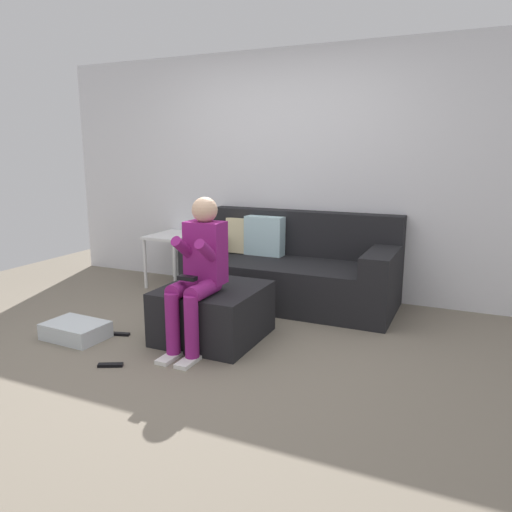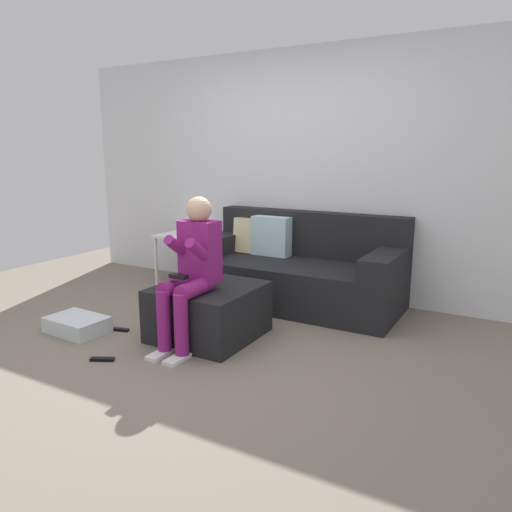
{
  "view_description": "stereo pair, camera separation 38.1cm",
  "coord_description": "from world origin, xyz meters",
  "px_view_note": "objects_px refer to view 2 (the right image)",
  "views": [
    {
      "loc": [
        1.85,
        -2.89,
        1.47
      ],
      "look_at": [
        0.13,
        0.9,
        0.58
      ],
      "focal_mm": 34.23,
      "sensor_mm": 36.0,
      "label": 1
    },
    {
      "loc": [
        2.19,
        -2.72,
        1.47
      ],
      "look_at": [
        0.13,
        0.9,
        0.58
      ],
      "focal_mm": 34.23,
      "sensor_mm": 36.0,
      "label": 2
    }
  ],
  "objects_px": {
    "side_table": "(185,241)",
    "remote_by_storage_bin": "(118,329)",
    "ottoman": "(209,311)",
    "couch_sectional": "(297,271)",
    "storage_bin": "(77,325)",
    "remote_near_ottoman": "(102,359)",
    "person_seated": "(192,266)"
  },
  "relations": [
    {
      "from": "side_table",
      "to": "remote_by_storage_bin",
      "type": "relative_size",
      "value": 3.18
    },
    {
      "from": "ottoman",
      "to": "remote_by_storage_bin",
      "type": "distance_m",
      "value": 0.81
    },
    {
      "from": "couch_sectional",
      "to": "side_table",
      "type": "xyz_separation_m",
      "value": [
        -1.43,
        0.08,
        0.16
      ]
    },
    {
      "from": "storage_bin",
      "to": "side_table",
      "type": "xyz_separation_m",
      "value": [
        -0.2,
        1.72,
        0.42
      ]
    },
    {
      "from": "couch_sectional",
      "to": "remote_near_ottoman",
      "type": "distance_m",
      "value": 2.07
    },
    {
      "from": "couch_sectional",
      "to": "ottoman",
      "type": "bearing_deg",
      "value": -101.17
    },
    {
      "from": "remote_near_ottoman",
      "to": "ottoman",
      "type": "bearing_deg",
      "value": 36.11
    },
    {
      "from": "ottoman",
      "to": "person_seated",
      "type": "height_order",
      "value": "person_seated"
    },
    {
      "from": "couch_sectional",
      "to": "storage_bin",
      "type": "relative_size",
      "value": 4.15
    },
    {
      "from": "person_seated",
      "to": "side_table",
      "type": "bearing_deg",
      "value": 129.53
    },
    {
      "from": "person_seated",
      "to": "remote_near_ottoman",
      "type": "xyz_separation_m",
      "value": [
        -0.39,
        -0.57,
        -0.62
      ]
    },
    {
      "from": "side_table",
      "to": "storage_bin",
      "type": "bearing_deg",
      "value": -83.38
    },
    {
      "from": "person_seated",
      "to": "ottoman",
      "type": "bearing_deg",
      "value": 89.56
    },
    {
      "from": "remote_near_ottoman",
      "to": "person_seated",
      "type": "bearing_deg",
      "value": 28.49
    },
    {
      "from": "remote_near_ottoman",
      "to": "couch_sectional",
      "type": "bearing_deg",
      "value": 45.22
    },
    {
      "from": "person_seated",
      "to": "remote_by_storage_bin",
      "type": "bearing_deg",
      "value": -174.39
    },
    {
      "from": "couch_sectional",
      "to": "side_table",
      "type": "height_order",
      "value": "couch_sectional"
    },
    {
      "from": "couch_sectional",
      "to": "remote_near_ottoman",
      "type": "xyz_separation_m",
      "value": [
        -0.62,
        -1.95,
        -0.32
      ]
    },
    {
      "from": "couch_sectional",
      "to": "storage_bin",
      "type": "height_order",
      "value": "couch_sectional"
    },
    {
      "from": "remote_by_storage_bin",
      "to": "storage_bin",
      "type": "bearing_deg",
      "value": -159.97
    },
    {
      "from": "storage_bin",
      "to": "side_table",
      "type": "relative_size",
      "value": 0.79
    },
    {
      "from": "side_table",
      "to": "remote_by_storage_bin",
      "type": "xyz_separation_m",
      "value": [
        0.46,
        -1.53,
        -0.47
      ]
    },
    {
      "from": "remote_by_storage_bin",
      "to": "side_table",
      "type": "bearing_deg",
      "value": 91.09
    },
    {
      "from": "couch_sectional",
      "to": "person_seated",
      "type": "xyz_separation_m",
      "value": [
        -0.23,
        -1.38,
        0.3
      ]
    },
    {
      "from": "remote_near_ottoman",
      "to": "remote_by_storage_bin",
      "type": "bearing_deg",
      "value": 97.88
    },
    {
      "from": "remote_near_ottoman",
      "to": "remote_by_storage_bin",
      "type": "distance_m",
      "value": 0.6
    },
    {
      "from": "ottoman",
      "to": "couch_sectional",
      "type": "bearing_deg",
      "value": 78.83
    },
    {
      "from": "couch_sectional",
      "to": "side_table",
      "type": "relative_size",
      "value": 3.29
    },
    {
      "from": "couch_sectional",
      "to": "remote_near_ottoman",
      "type": "relative_size",
      "value": 11.62
    },
    {
      "from": "ottoman",
      "to": "side_table",
      "type": "distance_m",
      "value": 1.76
    },
    {
      "from": "ottoman",
      "to": "side_table",
      "type": "height_order",
      "value": "side_table"
    },
    {
      "from": "storage_bin",
      "to": "remote_by_storage_bin",
      "type": "relative_size",
      "value": 2.52
    }
  ]
}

